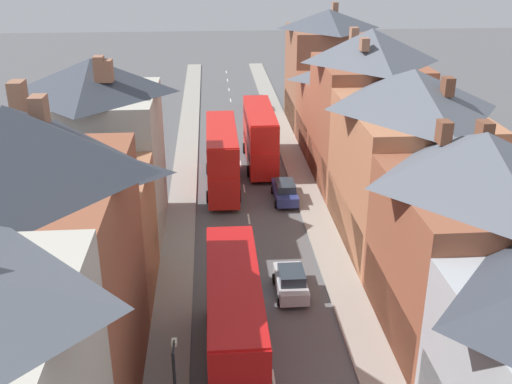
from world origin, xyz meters
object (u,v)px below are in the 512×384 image
(double_decker_bus_lead, at_px, (234,323))
(double_decker_bus_far_approaching, at_px, (222,156))
(car_near_silver, at_px, (257,103))
(double_decker_bus_mid_street, at_px, (260,135))
(car_parked_right_a, at_px, (285,191))
(car_mid_black, at_px, (291,282))

(double_decker_bus_lead, height_order, double_decker_bus_far_approaching, same)
(double_decker_bus_lead, relative_size, car_near_silver, 2.52)
(double_decker_bus_mid_street, bearing_deg, car_parked_right_a, -81.30)
(car_parked_right_a, bearing_deg, double_decker_bus_far_approaching, 148.13)
(double_decker_bus_mid_street, height_order, car_parked_right_a, double_decker_bus_mid_street)
(double_decker_bus_far_approaching, xyz_separation_m, car_mid_black, (3.61, -16.68, -1.99))
(double_decker_bus_lead, bearing_deg, car_parked_right_a, 76.38)
(car_near_silver, bearing_deg, double_decker_bus_far_approaching, -101.23)
(car_near_silver, bearing_deg, car_parked_right_a, -90.00)
(double_decker_bus_lead, bearing_deg, car_mid_black, 61.48)
(double_decker_bus_lead, height_order, car_mid_black, double_decker_bus_lead)
(double_decker_bus_mid_street, height_order, car_near_silver, double_decker_bus_mid_street)
(double_decker_bus_lead, distance_m, car_mid_black, 7.82)
(car_mid_black, bearing_deg, car_parked_right_a, 84.55)
(car_parked_right_a, xyz_separation_m, car_mid_black, (-1.30, -13.63, -0.01))
(car_mid_black, bearing_deg, car_near_silver, 88.20)
(double_decker_bus_far_approaching, relative_size, car_mid_black, 2.78)
(double_decker_bus_far_approaching, relative_size, car_near_silver, 2.52)
(double_decker_bus_lead, xyz_separation_m, car_mid_black, (3.61, 6.64, -1.99))
(double_decker_bus_far_approaching, height_order, car_near_silver, double_decker_bus_far_approaching)
(double_decker_bus_lead, height_order, double_decker_bus_mid_street, same)
(car_mid_black, bearing_deg, double_decker_bus_far_approaching, 102.21)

